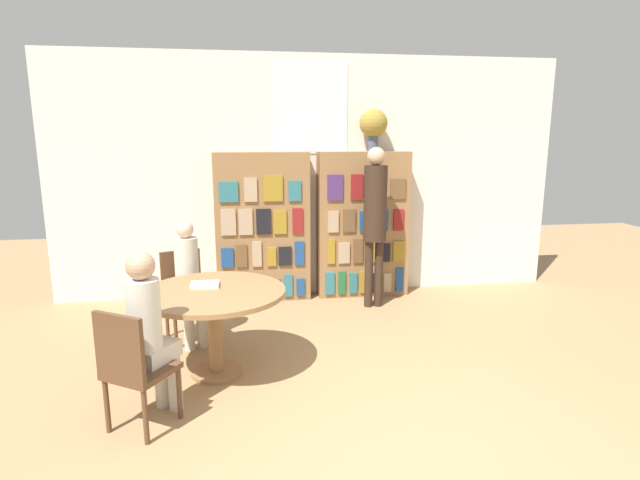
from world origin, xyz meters
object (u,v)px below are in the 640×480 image
object	(u,v)px
bookshelf_right	(363,225)
bookshelf_left	(263,227)
flower_vase	(373,125)
seated_reader_left	(189,277)
chair_left_side	(185,290)
seated_reader_right	(150,326)
librarian_standing	(375,211)
chair_near_camera	(133,365)
reading_table	(214,304)

from	to	relation	value
bookshelf_right	bookshelf_left	bearing A→B (deg)	-180.00
flower_vase	seated_reader_left	world-z (taller)	flower_vase
chair_left_side	seated_reader_right	distance (m)	1.53
librarian_standing	chair_near_camera	bearing A→B (deg)	-134.63
reading_table	chair_left_side	bearing A→B (deg)	111.71
bookshelf_right	seated_reader_right	size ratio (longest dim) A/B	1.46
seated_reader_left	bookshelf_right	bearing A→B (deg)	-168.77
bookshelf_right	flower_vase	world-z (taller)	flower_vase
reading_table	bookshelf_right	bearing A→B (deg)	49.01
flower_vase	seated_reader_right	bearing A→B (deg)	-130.47
chair_left_side	seated_reader_right	xyz separation A→B (m)	(-0.06, -1.51, 0.21)
chair_near_camera	chair_left_side	world-z (taller)	same
bookshelf_left	chair_left_side	world-z (taller)	bookshelf_left
bookshelf_right	flower_vase	size ratio (longest dim) A/B	3.56
chair_near_camera	chair_left_side	size ratio (longest dim) A/B	1.00
seated_reader_right	bookshelf_right	bearing A→B (deg)	83.22
bookshelf_right	seated_reader_left	bearing A→B (deg)	-147.06
bookshelf_right	librarian_standing	world-z (taller)	librarian_standing
bookshelf_right	reading_table	bearing A→B (deg)	-130.99
reading_table	chair_near_camera	xyz separation A→B (m)	(-0.50, -0.79, -0.13)
seated_reader_right	librarian_standing	bearing A→B (deg)	76.93
chair_left_side	chair_near_camera	bearing A→B (deg)	63.00
bookshelf_left	seated_reader_left	size ratio (longest dim) A/B	1.50
seated_reader_right	chair_left_side	bearing A→B (deg)	120.16
bookshelf_right	chair_near_camera	size ratio (longest dim) A/B	2.06
chair_left_side	librarian_standing	distance (m)	2.31
chair_left_side	seated_reader_right	bearing A→B (deg)	66.16
flower_vase	librarian_standing	distance (m)	1.12
bookshelf_right	chair_left_side	world-z (taller)	bookshelf_right
reading_table	seated_reader_left	distance (m)	0.75
bookshelf_left	flower_vase	size ratio (longest dim) A/B	3.56
reading_table	seated_reader_right	xyz separation A→B (m)	(-0.40, -0.64, 0.08)
flower_vase	chair_near_camera	xyz separation A→B (m)	(-2.37, -2.81, -1.66)
bookshelf_right	chair_near_camera	xyz separation A→B (m)	(-2.25, -2.81, -0.42)
chair_left_side	seated_reader_right	size ratio (longest dim) A/B	0.71
seated_reader_right	librarian_standing	distance (m)	3.10
reading_table	chair_left_side	world-z (taller)	chair_left_side
chair_left_side	seated_reader_left	distance (m)	0.26
bookshelf_left	reading_table	xyz separation A→B (m)	(-0.49, -2.01, -0.29)
chair_near_camera	seated_reader_left	distance (m)	1.52
bookshelf_left	seated_reader_left	xyz separation A→B (m)	(-0.76, -1.31, -0.24)
flower_vase	chair_left_side	distance (m)	2.99
bookshelf_right	reading_table	world-z (taller)	bookshelf_right
bookshelf_left	librarian_standing	distance (m)	1.40
bookshelf_left	chair_near_camera	xyz separation A→B (m)	(-0.99, -2.81, -0.42)
bookshelf_right	seated_reader_left	size ratio (longest dim) A/B	1.50
chair_near_camera	librarian_standing	distance (m)	3.31
chair_left_side	librarian_standing	world-z (taller)	librarian_standing
bookshelf_left	reading_table	size ratio (longest dim) A/B	1.52
seated_reader_left	seated_reader_right	distance (m)	1.34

